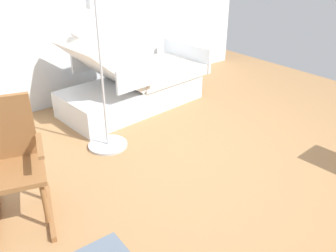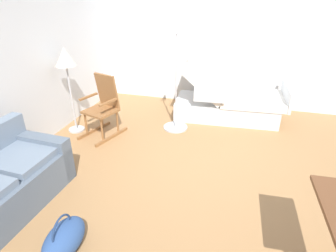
# 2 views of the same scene
# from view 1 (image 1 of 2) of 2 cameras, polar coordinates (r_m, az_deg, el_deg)

# --- Properties ---
(ground_plane) EXTENTS (6.72, 6.72, 0.00)m
(ground_plane) POSITION_cam_1_polar(r_m,az_deg,el_deg) (3.81, 7.98, -6.14)
(ground_plane) COLOR #9E7247
(side_wall) EXTENTS (0.10, 5.57, 2.70)m
(side_wall) POSITION_cam_1_polar(r_m,az_deg,el_deg) (5.29, -12.46, 18.77)
(side_wall) COLOR silver
(side_wall) RESTS_ON ground
(hospital_bed) EXTENTS (1.11, 2.12, 1.20)m
(hospital_bed) POSITION_cam_1_polar(r_m,az_deg,el_deg) (4.99, -5.68, 6.49)
(hospital_bed) COLOR silver
(hospital_bed) RESTS_ON ground
(rocking_chair) EXTENTS (0.87, 0.68, 1.05)m
(rocking_chair) POSITION_cam_1_polar(r_m,az_deg,el_deg) (3.14, -23.46, -5.41)
(rocking_chair) COLOR brown
(rocking_chair) RESTS_ON ground
(iv_pole) EXTENTS (0.44, 0.44, 1.69)m
(iv_pole) POSITION_cam_1_polar(r_m,az_deg,el_deg) (4.05, -9.80, -0.05)
(iv_pole) COLOR #B2B5BA
(iv_pole) RESTS_ON ground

